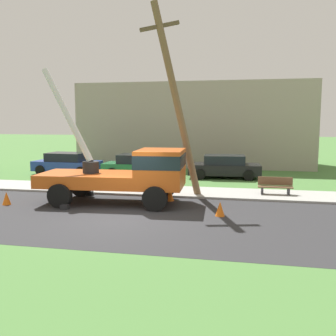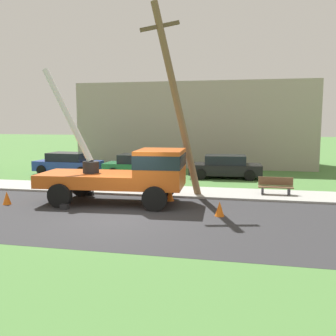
# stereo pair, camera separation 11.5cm
# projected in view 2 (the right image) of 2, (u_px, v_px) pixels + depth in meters

# --- Properties ---
(ground_plane) EXTENTS (120.00, 120.00, 0.00)m
(ground_plane) POSITION_uv_depth(u_px,v_px,m) (179.00, 173.00, 25.74)
(ground_plane) COLOR #477538
(road_asphalt) EXTENTS (80.00, 7.51, 0.01)m
(road_asphalt) POSITION_uv_depth(u_px,v_px,m) (122.00, 216.00, 14.10)
(road_asphalt) COLOR #2B2B2D
(road_asphalt) RESTS_ON ground
(sidewalk_strip) EXTENTS (80.00, 2.59, 0.10)m
(sidewalk_strip) POSITION_uv_depth(u_px,v_px,m) (155.00, 191.00, 18.99)
(sidewalk_strip) COLOR #9E9E99
(sidewalk_strip) RESTS_ON ground
(utility_truck) EXTENTS (6.90, 3.21, 5.98)m
(utility_truck) POSITION_uv_depth(u_px,v_px,m) (131.00, 171.00, 16.14)
(utility_truck) COLOR #C65119
(utility_truck) RESTS_ON ground
(leaning_utility_pole) EXTENTS (2.76, 1.33, 8.83)m
(leaning_utility_pole) POSITION_uv_depth(u_px,v_px,m) (176.00, 99.00, 17.16)
(leaning_utility_pole) COLOR brown
(leaning_utility_pole) RESTS_ON ground
(traffic_cone_ahead) EXTENTS (0.36, 0.36, 0.56)m
(traffic_cone_ahead) POSITION_uv_depth(u_px,v_px,m) (220.00, 209.00, 14.10)
(traffic_cone_ahead) COLOR orange
(traffic_cone_ahead) RESTS_ON ground
(traffic_cone_behind) EXTENTS (0.36, 0.36, 0.56)m
(traffic_cone_behind) POSITION_uv_depth(u_px,v_px,m) (7.00, 198.00, 16.07)
(traffic_cone_behind) COLOR orange
(traffic_cone_behind) RESTS_ON ground
(traffic_cone_curbside) EXTENTS (0.36, 0.36, 0.56)m
(traffic_cone_curbside) POSITION_uv_depth(u_px,v_px,m) (170.00, 195.00, 16.78)
(traffic_cone_curbside) COLOR orange
(traffic_cone_curbside) RESTS_ON ground
(parked_sedan_blue) EXTENTS (4.49, 2.18, 1.42)m
(parked_sedan_blue) POSITION_uv_depth(u_px,v_px,m) (68.00, 163.00, 25.17)
(parked_sedan_blue) COLOR #263F99
(parked_sedan_blue) RESTS_ON ground
(parked_sedan_green) EXTENTS (4.44, 2.09, 1.42)m
(parked_sedan_green) POSITION_uv_depth(u_px,v_px,m) (139.00, 166.00, 23.91)
(parked_sedan_green) COLOR #1E6638
(parked_sedan_green) RESTS_ON ground
(parked_sedan_black) EXTENTS (4.51, 2.20, 1.42)m
(parked_sedan_black) POSITION_uv_depth(u_px,v_px,m) (225.00, 167.00, 23.35)
(parked_sedan_black) COLOR black
(parked_sedan_black) RESTS_ON ground
(park_bench) EXTENTS (1.60, 0.45, 0.90)m
(park_bench) POSITION_uv_depth(u_px,v_px,m) (276.00, 187.00, 17.79)
(park_bench) COLOR brown
(park_bench) RESTS_ON ground
(lowrise_building_backdrop) EXTENTS (18.00, 6.00, 6.40)m
(lowrise_building_backdrop) POSITION_uv_depth(u_px,v_px,m) (196.00, 125.00, 30.47)
(lowrise_building_backdrop) COLOR #A5998C
(lowrise_building_backdrop) RESTS_ON ground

